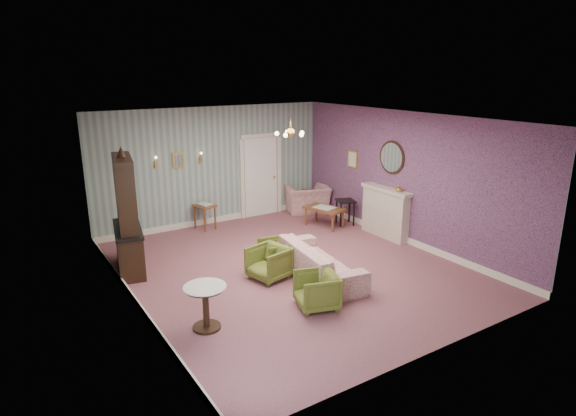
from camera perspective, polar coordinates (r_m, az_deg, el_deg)
floor at (r=9.52m, az=0.28°, el=-7.13°), size 7.00×7.00×0.00m
ceiling at (r=8.78m, az=0.31°, el=10.53°), size 7.00×7.00×0.00m
wall_back at (r=12.06m, az=-8.80°, el=4.92°), size 6.00×0.00×6.00m
wall_front at (r=6.53m, az=17.29°, el=-5.35°), size 6.00×0.00×6.00m
wall_left at (r=7.89m, az=-18.34°, el=-1.72°), size 0.00×7.00×7.00m
wall_right at (r=10.92m, az=13.67°, el=3.48°), size 0.00×7.00×7.00m
wall_right_floral at (r=10.91m, az=13.61°, el=3.47°), size 0.00×7.00×7.00m
door at (r=12.66m, az=-3.27°, el=3.91°), size 1.12×0.12×2.16m
olive_chair_a at (r=7.93m, az=3.41°, el=-9.54°), size 0.76×0.79×0.66m
olive_chair_b at (r=8.96m, az=-2.29°, el=-6.32°), size 0.75×0.78×0.68m
olive_chair_c at (r=9.39m, az=-1.15°, el=-5.31°), size 0.68×0.72×0.65m
sofa_chintz at (r=8.99m, az=3.62°, el=-5.61°), size 0.93×2.28×0.86m
wingback_chair at (r=13.06m, az=2.24°, el=1.63°), size 1.29×1.04×0.98m
dresser at (r=9.54m, az=-18.64°, el=-0.41°), size 0.76×1.48×2.36m
fireplace at (r=11.31m, az=11.43°, el=-0.51°), size 0.30×1.40×1.16m
mantel_vase at (r=10.85m, az=13.00°, el=2.27°), size 0.15×0.15×0.15m
oval_mirror at (r=11.09m, az=12.17°, el=5.87°), size 0.04×0.76×0.84m
framed_print at (r=12.12m, az=7.66°, el=5.74°), size 0.04×0.34×0.42m
coffee_table at (r=11.90m, az=4.31°, el=-1.06°), size 0.79×1.08×0.49m
side_table_black at (r=12.09m, az=6.78°, el=-0.50°), size 0.54×0.54×0.64m
pedestal_table at (r=7.42m, az=-9.69°, el=-11.50°), size 0.81×0.81×0.70m
nesting_table at (r=11.85m, az=-9.79°, el=-0.92°), size 0.51×0.59×0.66m
gilt_mirror_back at (r=11.65m, az=-12.83°, el=5.56°), size 0.28×0.06×0.36m
sconce_left at (r=11.46m, az=-15.38°, el=5.22°), size 0.16×0.12×0.30m
sconce_right at (r=11.82m, az=-10.29°, el=5.86°), size 0.16×0.12×0.30m
chandelier at (r=8.81m, az=0.31°, el=8.78°), size 0.56×0.56×0.36m
burgundy_cushion at (r=12.91m, az=2.44°, el=1.42°), size 0.41×0.28×0.39m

